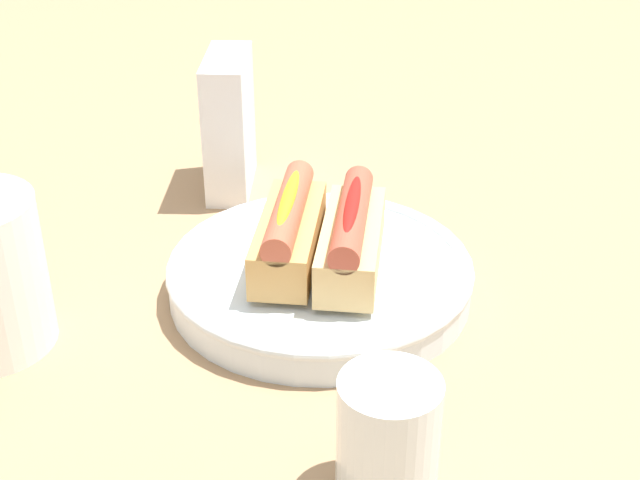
{
  "coord_description": "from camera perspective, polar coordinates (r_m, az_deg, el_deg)",
  "views": [
    {
      "loc": [
        -0.67,
        0.02,
        0.44
      ],
      "look_at": [
        0.01,
        -0.01,
        0.06
      ],
      "focal_mm": 50.09,
      "sensor_mm": 36.0,
      "label": 1
    }
  ],
  "objects": [
    {
      "name": "serving_bowl",
      "position": [
        0.8,
        0.0,
        -2.27
      ],
      "size": [
        0.27,
        0.27,
        0.04
      ],
      "color": "silver",
      "rests_on": "ground_plane"
    },
    {
      "name": "hotdog_back",
      "position": [
        0.78,
        -1.99,
        0.66
      ],
      "size": [
        0.16,
        0.07,
        0.06
      ],
      "color": "tan",
      "rests_on": "serving_bowl"
    },
    {
      "name": "hotdog_front",
      "position": [
        0.78,
        2.01,
        0.35
      ],
      "size": [
        0.16,
        0.07,
        0.06
      ],
      "color": "#DBB270",
      "rests_on": "serving_bowl"
    },
    {
      "name": "water_glass",
      "position": [
        0.6,
        4.35,
        -12.89
      ],
      "size": [
        0.07,
        0.07,
        0.09
      ],
      "color": "white",
      "rests_on": "ground_plane"
    },
    {
      "name": "napkin_box",
      "position": [
        0.98,
        -5.82,
        7.39
      ],
      "size": [
        0.11,
        0.05,
        0.15
      ],
      "primitive_type": "cube",
      "rotation": [
        0.0,
        0.0,
        -0.08
      ],
      "color": "white",
      "rests_on": "ground_plane"
    },
    {
      "name": "ground_plane",
      "position": [
        0.8,
        -0.57,
        -3.79
      ],
      "size": [
        2.4,
        2.4,
        0.0
      ],
      "primitive_type": "plane",
      "color": "#9E7A56"
    }
  ]
}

